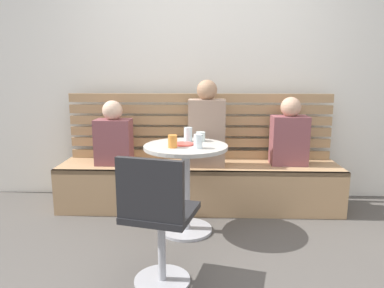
{
  "coord_description": "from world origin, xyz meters",
  "views": [
    {
      "loc": [
        0.05,
        -2.15,
        1.32
      ],
      "look_at": [
        -0.05,
        0.66,
        0.75
      ],
      "focal_mm": 33.4,
      "sensor_mm": 36.0,
      "label": 1
    }
  ],
  "objects_px": {
    "booth_bench": "(199,186)",
    "cafe_table": "(186,172)",
    "plate_small": "(183,144)",
    "cup_glass_tall": "(188,134)",
    "person_child_left": "(289,135)",
    "person_child_middle": "(114,136)",
    "cup_glass_short": "(201,137)",
    "white_chair": "(157,217)",
    "person_adult": "(207,128)",
    "cup_water_clear": "(199,141)",
    "cup_tumbler_orange": "(173,141)"
  },
  "relations": [
    {
      "from": "person_adult",
      "to": "person_child_left",
      "type": "distance_m",
      "value": 0.8
    },
    {
      "from": "person_adult",
      "to": "person_child_middle",
      "type": "height_order",
      "value": "person_adult"
    },
    {
      "from": "booth_bench",
      "to": "cup_glass_short",
      "type": "height_order",
      "value": "cup_glass_short"
    },
    {
      "from": "booth_bench",
      "to": "plate_small",
      "type": "height_order",
      "value": "plate_small"
    },
    {
      "from": "cafe_table",
      "to": "cup_glass_short",
      "type": "xyz_separation_m",
      "value": [
        0.12,
        0.17,
        0.26
      ]
    },
    {
      "from": "person_adult",
      "to": "cup_glass_tall",
      "type": "distance_m",
      "value": 0.38
    },
    {
      "from": "person_child_left",
      "to": "person_adult",
      "type": "bearing_deg",
      "value": -174.83
    },
    {
      "from": "booth_bench",
      "to": "cup_water_clear",
      "type": "xyz_separation_m",
      "value": [
        0.0,
        -0.65,
        0.57
      ]
    },
    {
      "from": "white_chair",
      "to": "person_child_middle",
      "type": "distance_m",
      "value": 1.49
    },
    {
      "from": "person_child_middle",
      "to": "cup_glass_short",
      "type": "distance_m",
      "value": 0.92
    },
    {
      "from": "person_child_left",
      "to": "cup_glass_tall",
      "type": "bearing_deg",
      "value": -156.17
    },
    {
      "from": "cup_glass_short",
      "to": "plate_small",
      "type": "relative_size",
      "value": 0.47
    },
    {
      "from": "white_chair",
      "to": "cup_glass_tall",
      "type": "relative_size",
      "value": 7.08
    },
    {
      "from": "person_adult",
      "to": "cup_water_clear",
      "type": "relative_size",
      "value": 7.37
    },
    {
      "from": "person_child_middle",
      "to": "cup_glass_tall",
      "type": "height_order",
      "value": "person_child_middle"
    },
    {
      "from": "white_chair",
      "to": "booth_bench",
      "type": "bearing_deg",
      "value": 80.26
    },
    {
      "from": "cup_water_clear",
      "to": "booth_bench",
      "type": "bearing_deg",
      "value": 90.32
    },
    {
      "from": "booth_bench",
      "to": "person_child_left",
      "type": "distance_m",
      "value": 1.0
    },
    {
      "from": "plate_small",
      "to": "white_chair",
      "type": "bearing_deg",
      "value": -97.65
    },
    {
      "from": "booth_bench",
      "to": "cup_glass_tall",
      "type": "height_order",
      "value": "cup_glass_tall"
    },
    {
      "from": "cup_glass_tall",
      "to": "person_child_middle",
      "type": "bearing_deg",
      "value": 152.97
    },
    {
      "from": "cup_water_clear",
      "to": "cup_glass_short",
      "type": "xyz_separation_m",
      "value": [
        0.01,
        0.29,
        -0.02
      ]
    },
    {
      "from": "cup_water_clear",
      "to": "cup_tumbler_orange",
      "type": "height_order",
      "value": "cup_water_clear"
    },
    {
      "from": "person_adult",
      "to": "cup_water_clear",
      "type": "distance_m",
      "value": 0.63
    },
    {
      "from": "person_child_middle",
      "to": "cup_glass_short",
      "type": "relative_size",
      "value": 7.7
    },
    {
      "from": "booth_bench",
      "to": "plate_small",
      "type": "relative_size",
      "value": 15.88
    },
    {
      "from": "booth_bench",
      "to": "white_chair",
      "type": "bearing_deg",
      "value": -99.74
    },
    {
      "from": "plate_small",
      "to": "person_child_left",
      "type": "bearing_deg",
      "value": 29.81
    },
    {
      "from": "white_chair",
      "to": "person_child_left",
      "type": "distance_m",
      "value": 1.79
    },
    {
      "from": "cup_tumbler_orange",
      "to": "cup_water_clear",
      "type": "bearing_deg",
      "value": -4.94
    },
    {
      "from": "cafe_table",
      "to": "white_chair",
      "type": "height_order",
      "value": "white_chair"
    },
    {
      "from": "cafe_table",
      "to": "person_adult",
      "type": "height_order",
      "value": "person_adult"
    },
    {
      "from": "person_adult",
      "to": "cup_tumbler_orange",
      "type": "relative_size",
      "value": 8.1
    },
    {
      "from": "booth_bench",
      "to": "cafe_table",
      "type": "relative_size",
      "value": 3.65
    },
    {
      "from": "cup_glass_tall",
      "to": "person_child_left",
      "type": "bearing_deg",
      "value": 23.83
    },
    {
      "from": "cup_glass_tall",
      "to": "person_adult",
      "type": "bearing_deg",
      "value": 65.42
    },
    {
      "from": "cup_tumbler_orange",
      "to": "plate_small",
      "type": "relative_size",
      "value": 0.59
    },
    {
      "from": "person_adult",
      "to": "cup_glass_short",
      "type": "height_order",
      "value": "person_adult"
    },
    {
      "from": "booth_bench",
      "to": "plate_small",
      "type": "xyz_separation_m",
      "value": [
        -0.12,
        -0.52,
        0.52
      ]
    },
    {
      "from": "cafe_table",
      "to": "person_adult",
      "type": "xyz_separation_m",
      "value": [
        0.17,
        0.5,
        0.29
      ]
    },
    {
      "from": "cafe_table",
      "to": "plate_small",
      "type": "height_order",
      "value": "plate_small"
    },
    {
      "from": "cafe_table",
      "to": "person_child_middle",
      "type": "distance_m",
      "value": 0.92
    },
    {
      "from": "white_chair",
      "to": "cup_tumbler_orange",
      "type": "relative_size",
      "value": 8.5
    },
    {
      "from": "person_adult",
      "to": "cup_glass_short",
      "type": "bearing_deg",
      "value": -99.22
    },
    {
      "from": "white_chair",
      "to": "cup_glass_tall",
      "type": "bearing_deg",
      "value": 81.64
    },
    {
      "from": "plate_small",
      "to": "cafe_table",
      "type": "bearing_deg",
      "value": -34.45
    },
    {
      "from": "cup_glass_tall",
      "to": "plate_small",
      "type": "height_order",
      "value": "cup_glass_tall"
    },
    {
      "from": "person_child_left",
      "to": "plate_small",
      "type": "xyz_separation_m",
      "value": [
        -0.98,
        -0.56,
        0.02
      ]
    },
    {
      "from": "cafe_table",
      "to": "white_chair",
      "type": "bearing_deg",
      "value": -99.11
    },
    {
      "from": "cafe_table",
      "to": "cup_tumbler_orange",
      "type": "height_order",
      "value": "cup_tumbler_orange"
    }
  ]
}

